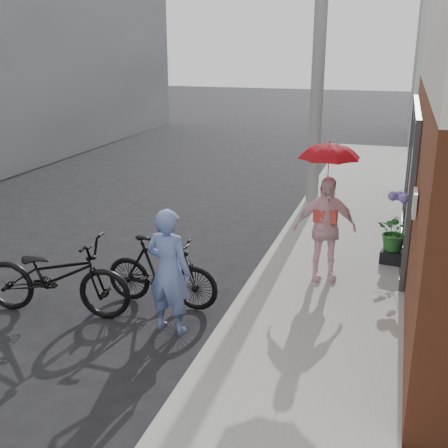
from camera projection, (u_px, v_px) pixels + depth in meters
The scene contains 11 objects.
ground at pixel (166, 312), 7.91m from camera, with size 80.00×80.00×0.00m, color black.
sidewalk at pixel (334, 273), 9.11m from camera, with size 2.20×24.00×0.12m, color gray.
curb at pixel (264, 265), 9.44m from camera, with size 0.12×24.00×0.12m, color #9E9E99.
utility_pole at pixel (319, 49), 11.96m from camera, with size 0.28×0.28×7.00m, color #9E9E99.
officer at pixel (169, 271), 7.18m from camera, with size 0.61×0.40×1.68m, color #6A80BC.
bike_left at pixel (56, 276), 7.73m from camera, with size 0.75×2.15×1.13m, color black.
bike_right at pixel (161, 272), 8.00m from camera, with size 0.48×1.71×1.03m, color black.
kimono_woman at pixel (325, 228), 8.53m from camera, with size 0.95×0.40×1.63m, color #FAD2DC.
parasol at pixel (329, 150), 8.16m from camera, with size 0.88×0.88×0.77m, color red.
planter at pixel (393, 256), 9.38m from camera, with size 0.39×0.39×0.21m, color black.
potted_plant at pixel (396, 232), 9.25m from camera, with size 0.59×0.51×0.65m, color #2A692B.
Camera 1 is at (2.92, -6.57, 3.63)m, focal length 45.00 mm.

